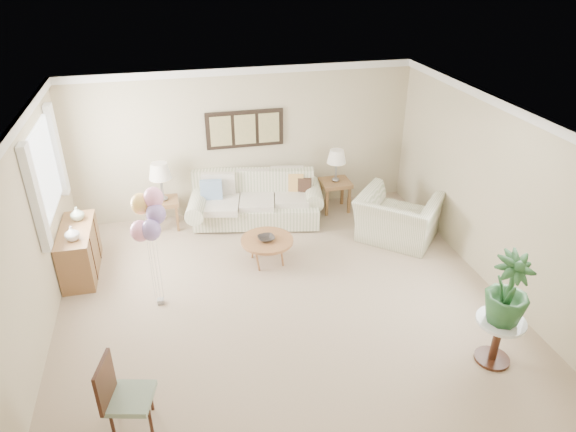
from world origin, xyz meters
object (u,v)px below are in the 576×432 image
object	(u,v)px
armchair	(397,218)
coffee_table	(267,241)
accent_chair	(122,394)
sofa	(256,203)
balloon_cluster	(148,216)

from	to	relation	value
armchair	coffee_table	bearing A→B (deg)	47.11
accent_chair	sofa	bearing A→B (deg)	62.83
balloon_cluster	armchair	bearing A→B (deg)	12.56
sofa	coffee_table	world-z (taller)	sofa
coffee_table	armchair	distance (m)	2.22
sofa	coffee_table	xyz separation A→B (m)	(-0.09, -1.38, 0.03)
coffee_table	balloon_cluster	distance (m)	2.03
coffee_table	accent_chair	bearing A→B (deg)	-126.57
sofa	balloon_cluster	distance (m)	2.87
coffee_table	sofa	bearing A→B (deg)	86.29
sofa	coffee_table	bearing A→B (deg)	-93.71
armchair	accent_chair	xyz separation A→B (m)	(-4.22, -2.88, 0.07)
armchair	accent_chair	bearing A→B (deg)	76.81
sofa	armchair	bearing A→B (deg)	-29.42
sofa	armchair	distance (m)	2.44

